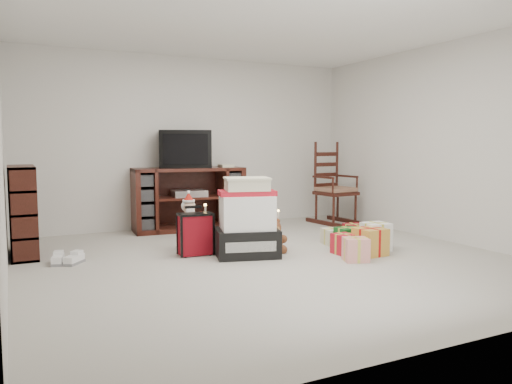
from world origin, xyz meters
TOP-DOWN VIEW (x-y plane):
  - room at (0.00, 0.00)m, footprint 5.01×5.01m
  - tv_stand at (-0.16, 2.19)m, footprint 1.60×0.68m
  - bookshelf at (-2.33, 1.38)m, footprint 0.27×0.81m
  - rocking_chair at (2.05, 1.76)m, footprint 0.62×0.92m
  - gift_pile at (-0.14, 0.27)m, footprint 0.78×0.65m
  - red_suitcase at (-0.63, 0.57)m, footprint 0.37×0.21m
  - stocking at (-0.14, 0.22)m, footprint 0.30×0.15m
  - teddy_bear at (0.20, 0.32)m, footprint 0.26×0.23m
  - santa_figurine at (0.19, 0.53)m, footprint 0.28×0.27m
  - mrs_claus_figurine at (-0.59, 0.91)m, footprint 0.33×0.31m
  - sneaker_pair at (-1.96, 0.77)m, footprint 0.36×0.27m
  - gift_cluster at (1.08, -0.02)m, footprint 0.77×1.12m
  - crt_television at (-0.19, 2.22)m, footprint 0.84×0.71m

SIDE VIEW (x-z plane):
  - sneaker_pair at x=-1.96m, z-range 0.00..0.09m
  - gift_cluster at x=1.08m, z-range 0.00..0.26m
  - teddy_bear at x=0.20m, z-range -0.02..0.36m
  - santa_figurine at x=0.19m, z-range -0.07..0.52m
  - red_suitcase at x=-0.63m, z-range -0.04..0.51m
  - mrs_claus_figurine at x=-0.59m, z-range -0.08..0.59m
  - stocking at x=-0.14m, z-range 0.00..0.63m
  - gift_pile at x=-0.14m, z-range -0.05..0.79m
  - tv_stand at x=-0.16m, z-range 0.00..0.89m
  - rocking_chair at x=2.05m, z-range -0.21..1.10m
  - bookshelf at x=-2.33m, z-range -0.02..0.97m
  - crt_television at x=-0.19m, z-range 0.89..1.42m
  - room at x=0.00m, z-range -0.01..2.51m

